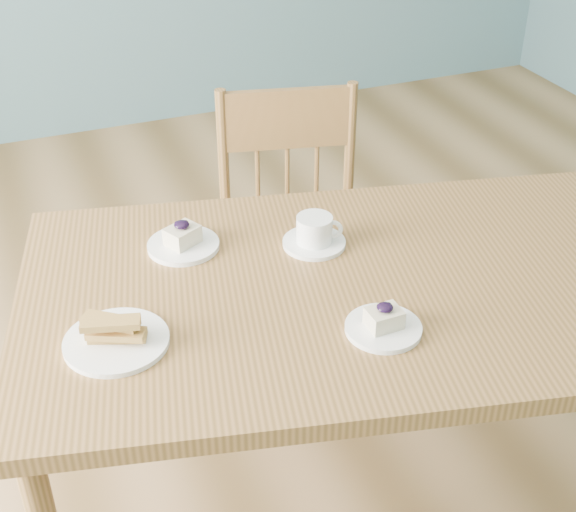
{
  "coord_description": "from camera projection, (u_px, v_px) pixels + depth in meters",
  "views": [
    {
      "loc": [
        -0.6,
        -1.41,
        1.71
      ],
      "look_at": [
        -0.09,
        -0.14,
        0.81
      ],
      "focal_mm": 50.0,
      "sensor_mm": 36.0,
      "label": 1
    }
  ],
  "objects": [
    {
      "name": "dining_table",
      "position": [
        353.0,
        310.0,
        1.72
      ],
      "size": [
        1.54,
        1.09,
        0.75
      ],
      "rotation": [
        0.0,
        0.0,
        -0.22
      ],
      "color": "olive",
      "rests_on": "ground"
    },
    {
      "name": "cheesecake_plate_near",
      "position": [
        384.0,
        324.0,
        1.53
      ],
      "size": [
        0.15,
        0.15,
        0.06
      ],
      "rotation": [
        0.0,
        0.0,
        0.03
      ],
      "color": "white",
      "rests_on": "dining_table"
    },
    {
      "name": "cheesecake_plate_far",
      "position": [
        183.0,
        241.0,
        1.78
      ],
      "size": [
        0.16,
        0.16,
        0.07
      ],
      "rotation": [
        0.0,
        0.0,
        0.47
      ],
      "color": "white",
      "rests_on": "dining_table"
    },
    {
      "name": "biscotti_plate",
      "position": [
        116.0,
        336.0,
        1.5
      ],
      "size": [
        0.2,
        0.2,
        0.07
      ],
      "rotation": [
        0.0,
        0.0,
        -0.28
      ],
      "color": "white",
      "rests_on": "dining_table"
    },
    {
      "name": "dining_chair",
      "position": [
        294.0,
        246.0,
        2.33
      ],
      "size": [
        0.49,
        0.47,
        0.9
      ],
      "rotation": [
        0.0,
        0.0,
        -0.23
      ],
      "color": "olive",
      "rests_on": "ground"
    },
    {
      "name": "coffee_cup",
      "position": [
        315.0,
        233.0,
        1.78
      ],
      "size": [
        0.14,
        0.14,
        0.07
      ],
      "rotation": [
        0.0,
        0.0,
        -0.41
      ],
      "color": "white",
      "rests_on": "dining_table"
    }
  ]
}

